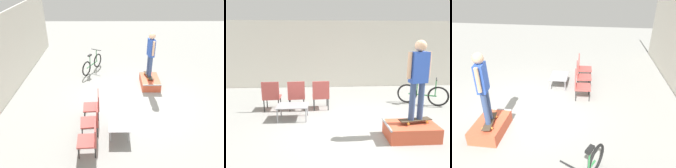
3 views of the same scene
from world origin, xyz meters
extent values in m
plane|color=gray|center=(0.00, 0.00, 0.00)|extent=(24.00, 24.00, 0.00)
cube|color=#DB5638|center=(1.17, -0.65, 0.17)|extent=(1.14, 0.74, 0.34)
cylinder|color=#B7B7BC|center=(0.60, -0.65, 0.34)|extent=(0.05, 0.74, 0.05)
cube|color=#473828|center=(1.26, -0.60, 0.42)|extent=(0.79, 0.33, 0.02)
cylinder|color=gold|center=(1.48, -0.45, 0.39)|extent=(0.06, 0.04, 0.05)
cylinder|color=gold|center=(1.52, -0.68, 0.39)|extent=(0.06, 0.04, 0.05)
cylinder|color=gold|center=(1.01, -0.53, 0.39)|extent=(0.06, 0.04, 0.05)
cylinder|color=gold|center=(1.05, -0.76, 0.39)|extent=(0.06, 0.04, 0.05)
cylinder|color=#384C7A|center=(1.16, -0.63, 0.86)|extent=(0.13, 0.13, 0.86)
cylinder|color=#384C7A|center=(1.37, -0.58, 0.86)|extent=(0.13, 0.13, 0.86)
cube|color=#2D51B7|center=(1.26, -0.60, 1.63)|extent=(0.41, 0.27, 0.68)
cylinder|color=#D8A884|center=(1.03, -0.65, 1.68)|extent=(0.09, 0.09, 0.58)
cylinder|color=#D8A884|center=(1.50, -0.56, 1.68)|extent=(0.09, 0.09, 0.58)
sphere|color=#D8A884|center=(1.26, -0.60, 2.10)|extent=(0.25, 0.25, 0.25)
cube|color=#9E9EA3|center=(-1.70, 0.71, 0.40)|extent=(0.87, 0.62, 0.02)
cylinder|color=#9E9EA3|center=(-2.09, 0.45, 0.20)|extent=(0.04, 0.04, 0.39)
cylinder|color=#9E9EA3|center=(-1.32, 0.45, 0.20)|extent=(0.04, 0.04, 0.39)
cylinder|color=#9E9EA3|center=(-2.09, 0.97, 0.20)|extent=(0.04, 0.04, 0.39)
cylinder|color=#9E9EA3|center=(-1.32, 0.97, 0.20)|extent=(0.04, 0.04, 0.39)
cylinder|color=black|center=(-2.26, 1.84, 0.19)|extent=(0.03, 0.03, 0.38)
cylinder|color=black|center=(-2.70, 1.82, 0.19)|extent=(0.03, 0.03, 0.38)
cylinder|color=black|center=(-2.24, 1.40, 0.19)|extent=(0.03, 0.03, 0.38)
cylinder|color=black|center=(-2.68, 1.38, 0.19)|extent=(0.03, 0.03, 0.38)
cube|color=#B74C47|center=(-2.47, 1.61, 0.40)|extent=(0.55, 0.55, 0.05)
cube|color=#B74C47|center=(-2.46, 1.37, 0.69)|extent=(0.52, 0.07, 0.52)
cylinder|color=black|center=(-1.51, 1.85, 0.19)|extent=(0.03, 0.03, 0.38)
cylinder|color=black|center=(-1.95, 1.80, 0.19)|extent=(0.03, 0.03, 0.38)
cylinder|color=black|center=(-1.46, 1.41, 0.19)|extent=(0.03, 0.03, 0.38)
cylinder|color=black|center=(-1.90, 1.37, 0.19)|extent=(0.03, 0.03, 0.38)
cube|color=#B74C47|center=(-1.70, 1.61, 0.40)|extent=(0.57, 0.57, 0.05)
cube|color=#B74C47|center=(-1.68, 1.37, 0.69)|extent=(0.52, 0.10, 0.52)
cylinder|color=black|center=(-0.73, 1.84, 0.19)|extent=(0.03, 0.03, 0.38)
cylinder|color=black|center=(-1.17, 1.81, 0.19)|extent=(0.03, 0.03, 0.38)
cylinder|color=black|center=(-0.70, 1.40, 0.19)|extent=(0.03, 0.03, 0.38)
cylinder|color=black|center=(-1.14, 1.37, 0.19)|extent=(0.03, 0.03, 0.38)
cube|color=#B74C47|center=(-0.93, 1.61, 0.40)|extent=(0.56, 0.56, 0.05)
cube|color=#B74C47|center=(-0.92, 1.37, 0.69)|extent=(0.52, 0.08, 0.52)
torus|color=black|center=(2.99, 1.61, 0.34)|extent=(0.63, 0.36, 0.67)
torus|color=black|center=(2.09, 2.06, 0.34)|extent=(0.63, 0.36, 0.67)
cylinder|color=#338447|center=(2.54, 1.84, 0.34)|extent=(0.83, 0.44, 0.04)
cylinder|color=#338447|center=(2.38, 1.92, 0.58)|extent=(0.04, 0.04, 0.49)
cube|color=black|center=(2.38, 1.92, 0.86)|extent=(0.24, 0.19, 0.06)
cylinder|color=#338447|center=(2.90, 1.65, 0.63)|extent=(0.04, 0.04, 0.58)
cylinder|color=black|center=(2.90, 1.65, 0.92)|extent=(0.26, 0.48, 0.03)
camera|label=1|loc=(-6.76, 0.96, 4.63)|focal=35.00mm
camera|label=2|loc=(-0.80, -5.21, 2.28)|focal=35.00mm
camera|label=3|loc=(5.44, 1.85, 3.74)|focal=35.00mm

